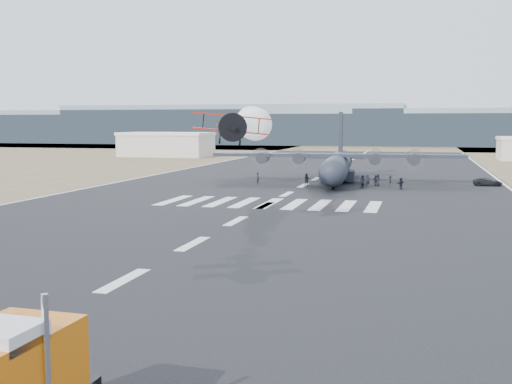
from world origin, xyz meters
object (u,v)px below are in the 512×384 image
at_px(aerobatic_biplane, 230,126).
at_px(support_vehicle, 488,182).
at_px(transport_aircraft, 337,164).
at_px(crew_a, 368,181).
at_px(crew_h, 307,179).
at_px(crew_d, 376,181).
at_px(crew_g, 258,178).
at_px(crew_c, 390,181).
at_px(crew_b, 362,182).
at_px(hangar_left, 166,144).
at_px(crew_e, 378,180).
at_px(crew_f, 401,183).

distance_m(aerobatic_biplane, support_vehicle, 53.99).
distance_m(transport_aircraft, support_vehicle, 22.71).
relative_size(crew_a, crew_h, 0.92).
bearing_deg(support_vehicle, crew_d, 102.86).
bearing_deg(crew_g, crew_h, -107.54).
distance_m(aerobatic_biplane, crew_c, 44.69).
bearing_deg(transport_aircraft, crew_g, -154.08).
xyz_separation_m(support_vehicle, crew_c, (-14.06, -4.24, 0.21)).
bearing_deg(transport_aircraft, crew_b, -66.76).
distance_m(crew_b, crew_g, 16.29).
height_order(crew_d, crew_g, crew_g).
bearing_deg(support_vehicle, crew_b, 112.22).
height_order(aerobatic_biplane, support_vehicle, aerobatic_biplane).
xyz_separation_m(support_vehicle, crew_d, (-16.19, -4.60, 0.23)).
xyz_separation_m(hangar_left, support_vehicle, (78.77, -66.42, -2.82)).
bearing_deg(crew_b, crew_e, 110.80).
distance_m(support_vehicle, crew_f, 15.08).
bearing_deg(crew_g, support_vehicle, -93.95).
bearing_deg(crew_c, support_vehicle, -70.93).
bearing_deg(support_vehicle, crew_e, 103.07).
bearing_deg(aerobatic_biplane, transport_aircraft, 75.45).
relative_size(hangar_left, crew_f, 14.50).
height_order(crew_e, crew_h, crew_h).
distance_m(crew_b, crew_e, 4.25).
xyz_separation_m(hangar_left, crew_g, (44.85, -72.40, -2.50)).
bearing_deg(crew_a, crew_f, -45.85).
height_order(crew_g, crew_h, crew_h).
xyz_separation_m(support_vehicle, crew_h, (-26.26, -6.46, 0.33)).
bearing_deg(crew_b, crew_a, 127.91).
bearing_deg(crew_d, hangar_left, -90.50).
xyz_separation_m(crew_a, crew_e, (1.37, 0.63, 0.04)).
bearing_deg(crew_c, crew_e, 102.70).
bearing_deg(crew_e, aerobatic_biplane, -151.32).
height_order(support_vehicle, crew_d, crew_d).
relative_size(crew_b, crew_d, 1.16).
height_order(crew_b, crew_c, crew_b).
distance_m(crew_a, crew_g, 16.66).
height_order(crew_c, crew_g, crew_g).
height_order(transport_aircraft, crew_b, transport_aircraft).
relative_size(crew_c, crew_h, 0.87).
bearing_deg(crew_c, crew_b, 140.10).
bearing_deg(crew_d, crew_b, 24.99).
xyz_separation_m(crew_a, crew_g, (-16.64, -0.78, 0.07)).
distance_m(hangar_left, crew_b, 96.52).
bearing_deg(crew_b, transport_aircraft, 165.15).
xyz_separation_m(transport_aircraft, crew_d, (6.39, -5.28, -2.07)).
distance_m(crew_b, crew_c, 5.59).
distance_m(hangar_left, crew_d, 94.68).
bearing_deg(crew_e, transport_aircraft, 94.18).
bearing_deg(hangar_left, crew_c, -47.51).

